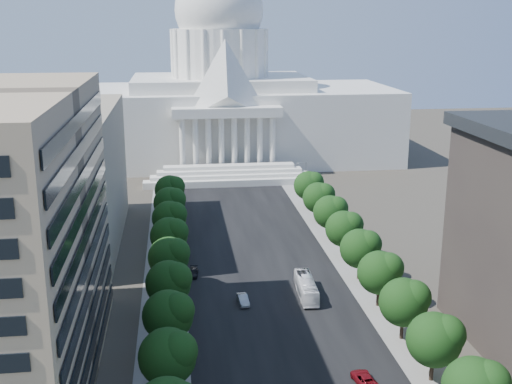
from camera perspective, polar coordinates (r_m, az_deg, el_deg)
name	(u,v)px	position (r m, az deg, el deg)	size (l,w,h in m)	color
road_asphalt	(254,250)	(138.89, -0.17, -5.22)	(30.00, 260.00, 0.01)	black
sidewalk_left	(165,254)	(138.00, -8.06, -5.51)	(8.00, 260.00, 0.02)	gray
sidewalk_right	(340,247)	(142.33, 7.47, -4.84)	(8.00, 260.00, 0.02)	gray
capitol	(221,102)	(226.44, -3.17, 7.95)	(120.00, 56.00, 73.00)	white
office_block_left_far	(28,179)	(146.68, -19.64, 1.12)	(38.00, 52.00, 30.00)	gray
tree_l_c	(170,355)	(85.95, -7.66, -14.19)	(7.79, 7.60, 9.97)	#33261C
tree_l_d	(170,314)	(96.60, -7.64, -10.71)	(7.79, 7.60, 9.97)	#33261C
tree_l_e	(170,282)	(107.54, -7.63, -7.93)	(7.79, 7.60, 9.97)	#33261C
tree_l_f	(170,256)	(118.68, -7.61, -5.66)	(7.79, 7.60, 9.97)	#33261C
tree_l_g	(171,235)	(129.97, -7.60, -3.79)	(7.79, 7.60, 9.97)	#33261C
tree_l_h	(171,217)	(141.38, -7.60, -2.22)	(7.79, 7.60, 9.97)	#33261C
tree_l_i	(171,202)	(152.88, -7.59, -0.88)	(7.79, 7.60, 9.97)	#33261C
tree_l_j	(171,189)	(164.45, -7.58, 0.26)	(7.79, 7.60, 9.97)	#33261C
tree_r_c	(437,338)	(92.54, 15.80, -12.40)	(7.79, 7.60, 9.97)	#33261C
tree_r_d	(406,301)	(102.51, 13.20, -9.41)	(7.79, 7.60, 9.97)	#33261C
tree_r_e	(382,271)	(112.87, 11.10, -6.94)	(7.79, 7.60, 9.97)	#33261C
tree_r_f	(362,247)	(123.53, 9.38, -4.89)	(7.79, 7.60, 9.97)	#33261C
tree_r_g	(345,228)	(134.42, 7.95, -3.16)	(7.79, 7.60, 9.97)	#33261C
tree_r_h	(332,211)	(145.48, 6.73, -1.69)	(7.79, 7.60, 9.97)	#33261C
tree_r_i	(320,197)	(156.68, 5.69, -0.43)	(7.79, 7.60, 9.97)	#33261C
tree_r_j	(310,185)	(167.99, 4.79, 0.66)	(7.79, 7.60, 9.97)	#33261C
streetlight_b	(450,345)	(92.77, 16.88, -12.86)	(2.61, 0.44, 9.00)	gray
streetlight_c	(390,274)	(113.76, 11.81, -7.14)	(2.61, 0.44, 9.00)	gray
streetlight_d	(351,228)	(136.11, 8.44, -3.22)	(2.61, 0.44, 9.00)	gray
streetlight_e	(324,197)	(159.25, 6.06, -0.42)	(2.61, 0.44, 9.00)	gray
streetlight_f	(304,173)	(182.88, 4.28, 1.67)	(2.61, 0.44, 9.00)	gray
car_silver	(243,300)	(113.89, -1.16, -9.54)	(1.65, 4.74, 1.56)	#94989B
car_red	(364,379)	(92.49, 9.59, -16.07)	(2.49, 5.39, 1.50)	maroon
car_dark_b	(193,273)	(126.01, -5.61, -7.16)	(1.86, 4.58, 1.33)	black
city_bus	(306,287)	(116.80, 4.48, -8.45)	(2.82, 12.04, 3.35)	white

